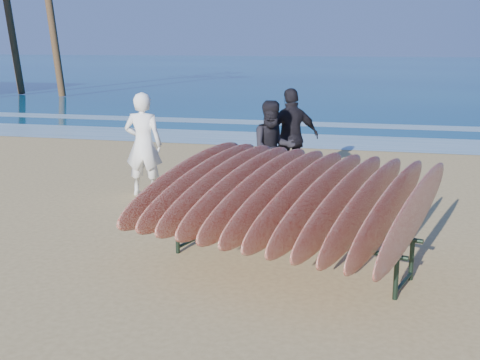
{
  "coord_description": "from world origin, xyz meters",
  "views": [
    {
      "loc": [
        1.82,
        -6.94,
        2.8
      ],
      "look_at": [
        0.0,
        0.8,
        0.95
      ],
      "focal_mm": 45.0,
      "sensor_mm": 36.0,
      "label": 1
    }
  ],
  "objects_px": {
    "person_dark_b": "(291,137)",
    "person_white": "(143,144)",
    "person_dark_a": "(273,148)",
    "surfboard_rack": "(289,196)"
  },
  "relations": [
    {
      "from": "surfboard_rack",
      "to": "person_dark_b",
      "type": "distance_m",
      "value": 4.38
    },
    {
      "from": "person_dark_a",
      "to": "person_dark_b",
      "type": "bearing_deg",
      "value": 49.88
    },
    {
      "from": "person_dark_a",
      "to": "person_dark_b",
      "type": "xyz_separation_m",
      "value": [
        0.22,
        0.81,
        0.08
      ]
    },
    {
      "from": "surfboard_rack",
      "to": "person_white",
      "type": "xyz_separation_m",
      "value": [
        -3.13,
        2.97,
        0.04
      ]
    },
    {
      "from": "person_dark_b",
      "to": "person_white",
      "type": "bearing_deg",
      "value": -1.49
    },
    {
      "from": "person_dark_a",
      "to": "person_white",
      "type": "bearing_deg",
      "value": 168.62
    },
    {
      "from": "person_dark_a",
      "to": "person_dark_b",
      "type": "distance_m",
      "value": 0.85
    },
    {
      "from": "person_dark_b",
      "to": "surfboard_rack",
      "type": "bearing_deg",
      "value": 68.09
    },
    {
      "from": "person_white",
      "to": "person_dark_b",
      "type": "relative_size",
      "value": 0.99
    },
    {
      "from": "person_white",
      "to": "person_dark_b",
      "type": "xyz_separation_m",
      "value": [
        2.52,
        1.36,
        0.01
      ]
    }
  ]
}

